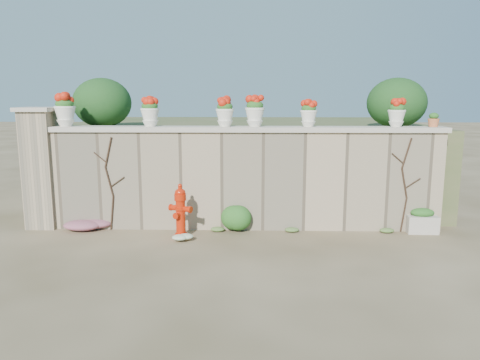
{
  "coord_description": "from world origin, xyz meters",
  "views": [
    {
      "loc": [
        0.19,
        -7.6,
        2.73
      ],
      "look_at": [
        -0.04,
        1.4,
        1.08
      ],
      "focal_mm": 35.0,
      "sensor_mm": 36.0,
      "label": 1
    }
  ],
  "objects_px": {
    "terracotta_pot": "(434,121)",
    "planter_box": "(422,221)",
    "urn_pot_0": "(65,110)",
    "fire_hydrant": "(180,211)"
  },
  "relations": [
    {
      "from": "fire_hydrant",
      "to": "planter_box",
      "type": "relative_size",
      "value": 1.74
    },
    {
      "from": "urn_pot_0",
      "to": "planter_box",
      "type": "bearing_deg",
      "value": -1.99
    },
    {
      "from": "fire_hydrant",
      "to": "urn_pot_0",
      "type": "bearing_deg",
      "value": -173.9
    },
    {
      "from": "fire_hydrant",
      "to": "urn_pot_0",
      "type": "distance_m",
      "value": 3.15
    },
    {
      "from": "urn_pot_0",
      "to": "terracotta_pot",
      "type": "bearing_deg",
      "value": 0.0
    },
    {
      "from": "fire_hydrant",
      "to": "planter_box",
      "type": "xyz_separation_m",
      "value": [
        4.77,
        0.51,
        -0.3
      ]
    },
    {
      "from": "fire_hydrant",
      "to": "terracotta_pot",
      "type": "bearing_deg",
      "value": 32.27
    },
    {
      "from": "fire_hydrant",
      "to": "planter_box",
      "type": "distance_m",
      "value": 4.81
    },
    {
      "from": "planter_box",
      "to": "urn_pot_0",
      "type": "xyz_separation_m",
      "value": [
        -7.18,
        0.25,
        2.19
      ]
    },
    {
      "from": "terracotta_pot",
      "to": "planter_box",
      "type": "bearing_deg",
      "value": -125.87
    }
  ]
}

